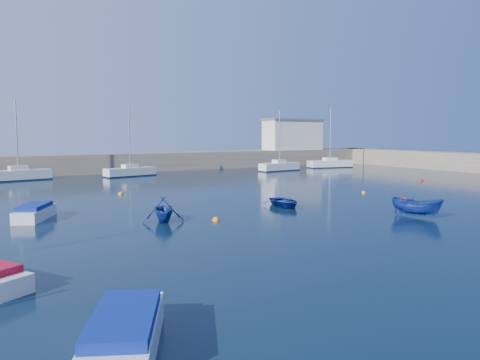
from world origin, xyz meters
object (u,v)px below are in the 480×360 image
motorboat_1 (35,212)px  dinghy_right (417,207)px  sailboat_5 (19,175)px  sailboat_8 (330,164)px  dinghy_left (163,209)px  sailboat_6 (130,172)px  sailboat_7 (279,166)px  dinghy_center (284,202)px  harbor_office (293,135)px  motorboat_3 (125,334)px

motorboat_1 → dinghy_right: bearing=-1.7°
sailboat_5 → dinghy_right: 43.85m
sailboat_8 → dinghy_left: bearing=137.5°
sailboat_6 → sailboat_7: (21.23, -2.45, 0.04)m
sailboat_7 → sailboat_5: bearing=76.8°
sailboat_8 → dinghy_center: size_ratio=2.74×
sailboat_5 → dinghy_right: bearing=-162.2°
sailboat_7 → dinghy_center: size_ratio=2.51×
dinghy_right → motorboat_1: bearing=129.6°
sailboat_5 → dinghy_right: sailboat_5 is taller
sailboat_8 → dinghy_right: size_ratio=2.83×
dinghy_center → sailboat_8: bearing=51.7°
harbor_office → sailboat_5: (-43.29, -5.85, -4.42)m
sailboat_6 → motorboat_3: sailboat_6 is taller
sailboat_6 → motorboat_3: bearing=151.2°
sailboat_6 → motorboat_1: sailboat_6 is taller
sailboat_6 → sailboat_7: sailboat_6 is taller
sailboat_5 → sailboat_8: sailboat_8 is taller
sailboat_5 → motorboat_1: sailboat_5 is taller
sailboat_5 → sailboat_6: sailboat_5 is taller
motorboat_1 → dinghy_right: size_ratio=1.29×
sailboat_6 → motorboat_1: 29.73m
dinghy_center → dinghy_right: size_ratio=1.04×
sailboat_6 → dinghy_right: 38.43m
sailboat_8 → dinghy_left: 49.19m
dinghy_center → sailboat_6: bearing=102.3°
sailboat_6 → sailboat_8: sailboat_8 is taller
sailboat_6 → sailboat_8: 31.88m
motorboat_1 → motorboat_3: size_ratio=0.89×
sailboat_8 → motorboat_1: 52.32m
sailboat_5 → sailboat_6: bearing=-105.1°
dinghy_center → sailboat_7: bearing=63.1°
sailboat_6 → sailboat_7: 21.37m
sailboat_7 → motorboat_3: sailboat_7 is taller
sailboat_8 → motorboat_3: sailboat_8 is taller
harbor_office → sailboat_7: bearing=-134.5°
sailboat_5 → sailboat_8: (44.59, -2.35, -0.04)m
dinghy_center → dinghy_right: 9.30m
dinghy_left → dinghy_right: 16.36m
harbor_office → motorboat_3: harbor_office is taller
harbor_office → dinghy_center: (-27.91, -36.84, -4.75)m
sailboat_6 → dinghy_left: (-7.30, -30.94, 0.16)m
harbor_office → motorboat_1: size_ratio=2.36×
sailboat_7 → motorboat_3: bearing=134.2°
dinghy_right → sailboat_5: bearing=95.1°
harbor_office → dinghy_left: harbor_office is taller
sailboat_6 → sailboat_8: (31.86, -1.18, 0.03)m
sailboat_6 → motorboat_1: bearing=139.9°
sailboat_5 → motorboat_3: (-1.66, -48.09, -0.18)m
sailboat_5 → harbor_office: bearing=-92.1°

